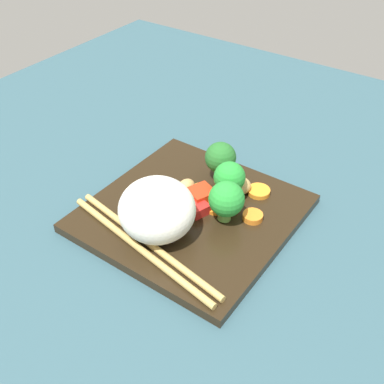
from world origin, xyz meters
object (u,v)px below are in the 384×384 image
object	(u,v)px
square_plate	(192,213)
carrot_slice_0	(253,216)
broccoli_floret_1	(229,178)
rice_mound	(157,210)
chopstick_pair	(143,245)

from	to	relation	value
square_plate	carrot_slice_0	size ratio (longest dim) A/B	9.62
square_plate	broccoli_floret_1	distance (cm)	6.64
rice_mound	chopstick_pair	world-z (taller)	rice_mound
square_plate	rice_mound	distance (cm)	7.20
square_plate	carrot_slice_0	world-z (taller)	carrot_slice_0
chopstick_pair	carrot_slice_0	bearing A→B (deg)	65.58
square_plate	rice_mound	size ratio (longest dim) A/B	2.63
rice_mound	chopstick_pair	size ratio (longest dim) A/B	0.39
carrot_slice_0	broccoli_floret_1	bearing A→B (deg)	-110.29
rice_mound	broccoli_floret_1	size ratio (longest dim) A/B	1.67
broccoli_floret_1	chopstick_pair	world-z (taller)	broccoli_floret_1
rice_mound	chopstick_pair	bearing A→B (deg)	2.97
carrot_slice_0	rice_mound	bearing A→B (deg)	-43.44
rice_mound	broccoli_floret_1	distance (cm)	10.95
square_plate	rice_mound	world-z (taller)	rice_mound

